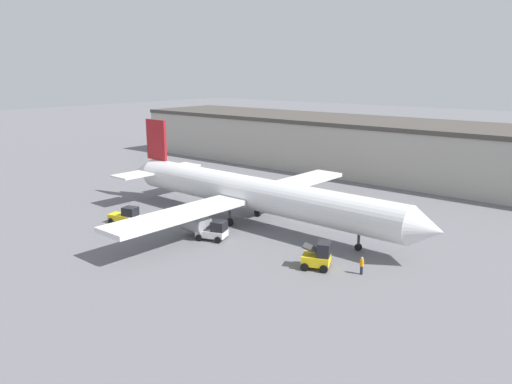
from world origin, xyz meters
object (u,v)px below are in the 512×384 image
object	(u,v)px
baggage_tug	(126,216)
belt_loader_truck	(318,256)
airplane	(250,193)
pushback_tug	(214,231)
ground_crew_worker	(362,265)

from	to	relation	value
baggage_tug	belt_loader_truck	size ratio (longest dim) A/B	1.24
airplane	pushback_tug	size ratio (longest dim) A/B	12.70
airplane	ground_crew_worker	world-z (taller)	airplane
baggage_tug	belt_loader_truck	xyz separation A→B (m)	(24.72, 2.90, 0.20)
airplane	ground_crew_worker	xyz separation A→B (m)	(17.58, -5.44, -2.71)
ground_crew_worker	belt_loader_truck	xyz separation A→B (m)	(-3.67, -1.30, 0.30)
airplane	pushback_tug	distance (m)	7.69
ground_crew_worker	belt_loader_truck	distance (m)	3.90
ground_crew_worker	belt_loader_truck	bearing A→B (deg)	67.18
airplane	belt_loader_truck	world-z (taller)	airplane
ground_crew_worker	pushback_tug	size ratio (longest dim) A/B	0.46
baggage_tug	pushback_tug	size ratio (longest dim) A/B	1.09
ground_crew_worker	airplane	bearing A→B (deg)	30.46
belt_loader_truck	pushback_tug	size ratio (longest dim) A/B	0.88
baggage_tug	pushback_tug	xyz separation A→B (m)	(11.98, 2.49, 0.03)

